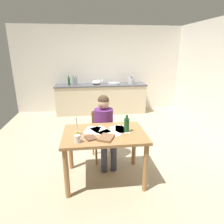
% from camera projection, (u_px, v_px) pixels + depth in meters
% --- Properties ---
extents(ground_plane, '(5.20, 5.20, 0.04)m').
position_uv_depth(ground_plane, '(109.00, 146.00, 4.12)').
color(ground_plane, tan).
extents(wall_back, '(5.20, 0.12, 2.60)m').
position_uv_depth(wall_back, '(100.00, 70.00, 6.17)').
color(wall_back, silver).
rests_on(wall_back, ground).
extents(kitchen_counter, '(2.74, 0.64, 0.90)m').
position_uv_depth(kitchen_counter, '(101.00, 99.00, 6.09)').
color(kitchen_counter, beige).
rests_on(kitchen_counter, ground).
extents(dining_table, '(1.18, 0.81, 0.77)m').
position_uv_depth(dining_table, '(104.00, 141.00, 2.86)').
color(dining_table, '#9E7042').
rests_on(dining_table, ground).
extents(chair_at_table, '(0.45, 0.45, 0.87)m').
position_uv_depth(chair_at_table, '(103.00, 133.00, 3.52)').
color(chair_at_table, '#9E7042').
rests_on(chair_at_table, ground).
extents(person_seated, '(0.37, 0.62, 1.19)m').
position_uv_depth(person_seated, '(105.00, 126.00, 3.32)').
color(person_seated, '#592666').
rests_on(person_seated, ground).
extents(coffee_mug, '(0.12, 0.08, 0.10)m').
position_uv_depth(coffee_mug, '(78.00, 139.00, 2.52)').
color(coffee_mug, white).
rests_on(coffee_mug, dining_table).
extents(candlestick, '(0.06, 0.06, 0.26)m').
position_uv_depth(candlestick, '(77.00, 130.00, 2.74)').
color(candlestick, gold).
rests_on(candlestick, dining_table).
extents(book_magazine, '(0.26, 0.29, 0.03)m').
position_uv_depth(book_magazine, '(106.00, 138.00, 2.64)').
color(book_magazine, brown).
rests_on(book_magazine, dining_table).
extents(book_cookery, '(0.18, 0.20, 0.02)m').
position_uv_depth(book_cookery, '(91.00, 138.00, 2.64)').
color(book_cookery, brown).
rests_on(book_cookery, dining_table).
extents(paper_letter, '(0.34, 0.36, 0.00)m').
position_uv_depth(paper_letter, '(109.00, 134.00, 2.79)').
color(paper_letter, white).
rests_on(paper_letter, dining_table).
extents(paper_bill, '(0.25, 0.32, 0.00)m').
position_uv_depth(paper_bill, '(122.00, 129.00, 2.95)').
color(paper_bill, white).
rests_on(paper_bill, dining_table).
extents(paper_envelope, '(0.33, 0.36, 0.00)m').
position_uv_depth(paper_envelope, '(120.00, 129.00, 2.96)').
color(paper_envelope, white).
rests_on(paper_envelope, dining_table).
extents(paper_receipt, '(0.33, 0.36, 0.00)m').
position_uv_depth(paper_receipt, '(100.00, 130.00, 2.92)').
color(paper_receipt, white).
rests_on(paper_receipt, dining_table).
extents(paper_notice, '(0.29, 0.34, 0.00)m').
position_uv_depth(paper_notice, '(92.00, 130.00, 2.92)').
color(paper_notice, white).
rests_on(paper_notice, dining_table).
extents(wine_bottle_on_table, '(0.08, 0.08, 0.25)m').
position_uv_depth(wine_bottle_on_table, '(127.00, 125.00, 2.83)').
color(wine_bottle_on_table, '#194C23').
rests_on(wine_bottle_on_table, dining_table).
extents(sink_unit, '(0.36, 0.36, 0.24)m').
position_uv_depth(sink_unit, '(114.00, 83.00, 6.00)').
color(sink_unit, '#B2B7BC').
rests_on(sink_unit, kitchen_counter).
extents(bottle_oil, '(0.06, 0.06, 0.28)m').
position_uv_depth(bottle_oil, '(69.00, 81.00, 5.78)').
color(bottle_oil, '#194C23').
rests_on(bottle_oil, kitchen_counter).
extents(bottle_vinegar, '(0.07, 0.07, 0.29)m').
position_uv_depth(bottle_vinegar, '(73.00, 81.00, 5.81)').
color(bottle_vinegar, '#8C999E').
rests_on(bottle_vinegar, kitchen_counter).
extents(bottle_wine_red, '(0.08, 0.08, 0.28)m').
position_uv_depth(bottle_wine_red, '(76.00, 81.00, 5.84)').
color(bottle_wine_red, '#8C999E').
rests_on(bottle_wine_red, kitchen_counter).
extents(mixing_bowl, '(0.27, 0.27, 0.12)m').
position_uv_depth(mixing_bowl, '(96.00, 82.00, 5.91)').
color(mixing_bowl, white).
rests_on(mixing_bowl, kitchen_counter).
extents(stovetop_kettle, '(0.18, 0.18, 0.22)m').
position_uv_depth(stovetop_kettle, '(131.00, 80.00, 6.03)').
color(stovetop_kettle, '#B7BABF').
rests_on(stovetop_kettle, kitchen_counter).
extents(wine_glass_near_sink, '(0.07, 0.07, 0.15)m').
position_uv_depth(wine_glass_near_sink, '(102.00, 80.00, 6.07)').
color(wine_glass_near_sink, silver).
rests_on(wine_glass_near_sink, kitchen_counter).
extents(wine_glass_by_kettle, '(0.07, 0.07, 0.15)m').
position_uv_depth(wine_glass_by_kettle, '(99.00, 80.00, 6.06)').
color(wine_glass_by_kettle, silver).
rests_on(wine_glass_by_kettle, kitchen_counter).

